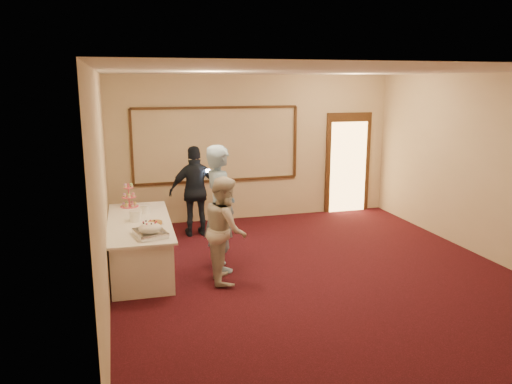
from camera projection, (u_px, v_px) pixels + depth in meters
floor at (317, 276)px, 7.50m from camera, size 7.00×7.00×0.00m
room_walls at (321, 142)px, 7.06m from camera, size 6.04×7.04×3.02m
wall_molding at (217, 145)px, 10.19m from camera, size 3.45×0.04×1.55m
doorway at (348, 163)px, 11.08m from camera, size 1.05×0.07×2.20m
buffet_table at (140, 245)px, 7.73m from camera, size 1.01×2.46×0.77m
pavlova_tray at (150, 230)px, 6.89m from camera, size 0.48×0.57×0.20m
cupcake_stand at (129, 198)px, 8.49m from camera, size 0.31×0.31×0.45m
plate_stack_a at (136, 216)px, 7.63m from camera, size 0.19×0.19×0.16m
plate_stack_b at (145, 209)px, 8.08m from camera, size 0.17×0.17×0.14m
tart at (155, 223)px, 7.45m from camera, size 0.25×0.25×0.05m
man at (220, 208)px, 7.59m from camera, size 0.58×0.78×1.95m
woman at (225, 229)px, 7.21m from camera, size 0.66×0.81×1.55m
guest at (196, 191)px, 9.34m from camera, size 1.01×0.44×1.70m
camera_flash at (208, 171)px, 9.14m from camera, size 0.08×0.05×0.05m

